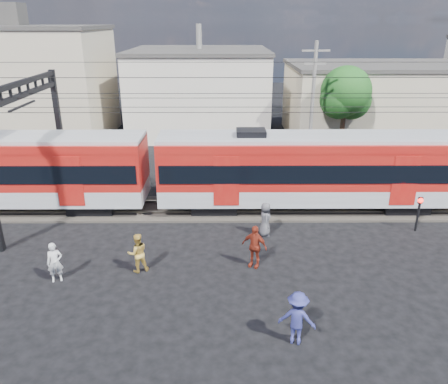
{
  "coord_description": "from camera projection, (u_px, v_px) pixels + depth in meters",
  "views": [
    {
      "loc": [
        0.0,
        -13.96,
        9.72
      ],
      "look_at": [
        0.1,
        5.0,
        2.22
      ],
      "focal_mm": 35.0,
      "sensor_mm": 36.0,
      "label": 1
    }
  ],
  "objects": [
    {
      "name": "commuter_train",
      "position": [
        314.0,
        168.0,
        23.13
      ],
      "size": [
        50.3,
        3.08,
        4.17
      ],
      "color": "black",
      "rests_on": "ground"
    },
    {
      "name": "crossing_signal",
      "position": [
        419.0,
        208.0,
        21.13
      ],
      "size": [
        0.26,
        0.26,
        1.79
      ],
      "color": "black",
      "rests_on": "ground"
    },
    {
      "name": "pedestrian_a",
      "position": [
        55.0,
        262.0,
        17.17
      ],
      "size": [
        0.7,
        0.58,
        1.65
      ],
      "primitive_type": "imported",
      "rotation": [
        0.0,
        0.0,
        0.35
      ],
      "color": "silver",
      "rests_on": "ground"
    },
    {
      "name": "building_midwest",
      "position": [
        200.0,
        90.0,
        40.3
      ],
      "size": [
        12.24,
        12.24,
        7.3
      ],
      "color": "beige",
      "rests_on": "ground"
    },
    {
      "name": "ground",
      "position": [
        222.0,
        295.0,
        16.55
      ],
      "size": [
        120.0,
        120.0,
        0.0
      ],
      "primitive_type": "plane",
      "color": "black",
      "rests_on": "ground"
    },
    {
      "name": "building_mideast",
      "position": [
        383.0,
        101.0,
        37.78
      ],
      "size": [
        16.32,
        10.2,
        6.3
      ],
      "color": "#BAAC8E",
      "rests_on": "ground"
    },
    {
      "name": "pedestrian_c",
      "position": [
        297.0,
        318.0,
        13.81
      ],
      "size": [
        1.34,
        0.99,
        1.85
      ],
      "primitive_type": "imported",
      "rotation": [
        0.0,
        0.0,
        2.86
      ],
      "color": "navy",
      "rests_on": "ground"
    },
    {
      "name": "building_west",
      "position": [
        22.0,
        84.0,
        37.07
      ],
      "size": [
        14.28,
        10.2,
        9.3
      ],
      "color": "#BAAC8E",
      "rests_on": "ground"
    },
    {
      "name": "rail_far",
      "position": [
        222.0,
        201.0,
        24.62
      ],
      "size": [
        70.0,
        0.12,
        0.12
      ],
      "primitive_type": "cube",
      "color": "#59544C",
      "rests_on": "track_bed"
    },
    {
      "name": "pedestrian_b",
      "position": [
        138.0,
        253.0,
        17.83
      ],
      "size": [
        1.0,
        0.9,
        1.69
      ],
      "primitive_type": "imported",
      "rotation": [
        0.0,
        0.0,
        3.52
      ],
      "color": "gold",
      "rests_on": "ground"
    },
    {
      "name": "pedestrian_d",
      "position": [
        254.0,
        246.0,
        18.16
      ],
      "size": [
        1.19,
        0.92,
        1.88
      ],
      "primitive_type": "imported",
      "rotation": [
        0.0,
        0.0,
        -0.48
      ],
      "color": "maroon",
      "rests_on": "ground"
    },
    {
      "name": "pedestrian_e",
      "position": [
        265.0,
        219.0,
        20.83
      ],
      "size": [
        0.58,
        0.85,
        1.69
      ],
      "primitive_type": "imported",
      "rotation": [
        0.0,
        0.0,
        1.62
      ],
      "color": "#48474C",
      "rests_on": "ground"
    },
    {
      "name": "tree_near",
      "position": [
        348.0,
        94.0,
        31.71
      ],
      "size": [
        3.82,
        3.64,
        6.72
      ],
      "color": "#382619",
      "rests_on": "ground"
    },
    {
      "name": "catenary",
      "position": [
        51.0,
        117.0,
        22.06
      ],
      "size": [
        70.0,
        9.3,
        7.52
      ],
      "color": "black",
      "rests_on": "ground"
    },
    {
      "name": "track_bed",
      "position": [
        222.0,
        208.0,
        23.97
      ],
      "size": [
        70.0,
        3.4,
        0.12
      ],
      "primitive_type": "cube",
      "color": "#2D2823",
      "rests_on": "ground"
    },
    {
      "name": "utility_pole_mid",
      "position": [
        312.0,
        104.0,
        28.86
      ],
      "size": [
        1.8,
        0.24,
        8.5
      ],
      "color": "slate",
      "rests_on": "ground"
    },
    {
      "name": "rail_near",
      "position": [
        222.0,
        212.0,
        23.23
      ],
      "size": [
        70.0,
        0.12,
        0.12
      ],
      "primitive_type": "cube",
      "color": "#59544C",
      "rests_on": "track_bed"
    }
  ]
}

